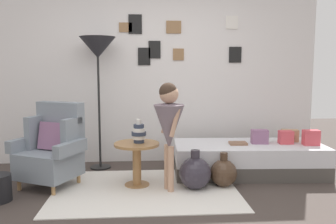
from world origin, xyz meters
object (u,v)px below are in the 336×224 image
Objects in this scene: side_table at (137,155)px; book_on_daybed at (238,143)px; armchair at (52,148)px; demijohn_far at (224,173)px; person_child at (169,122)px; floor_lamp at (98,52)px; demijohn_near at (195,173)px; vase_striped at (139,133)px; daybed at (248,159)px.

side_table reaches higher than book_on_daybed.
armchair is at bearing -174.21° from book_on_daybed.
demijohn_far is at bearing -123.49° from book_on_daybed.
book_on_daybed is at bearing 29.81° from person_child.
floor_lamp is at bearing 55.62° from armchair.
demijohn_far is at bearing 9.18° from person_child.
vase_striped is at bearing 165.36° from demijohn_near.
person_child is at bearing -12.66° from armchair.
book_on_daybed is 0.83m from demijohn_near.
side_table is at bearing -6.00° from armchair.
floor_lamp is (-0.52, 0.79, 1.23)m from side_table.
book_on_daybed is (1.26, 0.32, -0.21)m from vase_striped.
person_child is (0.88, -0.98, -0.80)m from floor_lamp.
book_on_daybed is at bearing 5.79° from armchair.
vase_striped is at bearing -5.24° from armchair.
vase_striped reaches higher than side_table.
floor_lamp is at bearing 149.99° from demijohn_far.
vase_striped is at bearing 173.89° from demijohn_far.
armchair reaches higher than demijohn_far.
floor_lamp reaches higher than side_table.
vase_striped reaches higher than demijohn_near.
demijohn_far is (-0.28, -0.43, -0.25)m from book_on_daybed.
floor_lamp is at bearing 125.02° from vase_striped.
demijohn_near is (0.64, -0.17, -0.44)m from vase_striped.
book_on_daybed is at bearing 56.51° from demijohn_far.
demijohn_near reaches higher than daybed.
person_child is at bearing -32.05° from vase_striped.
daybed is 1.49m from side_table.
side_table is 2.39× the size of book_on_daybed.
side_table is 1.33m from book_on_daybed.
demijohn_near is at bearing -146.24° from daybed.
person_child is 2.69× the size of demijohn_near.
side_table is 1.90× the size of vase_striped.
book_on_daybed is at bearing 37.97° from demijohn_near.
daybed is 3.68× the size of side_table.
side_table is 0.29× the size of floor_lamp.
demijohn_near is (-0.63, -0.49, -0.23)m from book_on_daybed.
armchair is 2.15× the size of demijohn_near.
vase_striped is 0.16× the size of floor_lamp.
book_on_daybed is (0.93, 0.53, -0.37)m from person_child.
floor_lamp is at bearing 131.71° from person_child.
armchair reaches higher than demijohn_near.
demijohn_far is at bearing -6.11° from vase_striped.
person_child is 3.03× the size of demijohn_far.
armchair is 1.42m from floor_lamp.
demijohn_near is at bearing -38.60° from floor_lamp.
armchair is 1.03m from vase_striped.
demijohn_near is (1.65, -0.26, -0.25)m from armchair.
person_child is (1.34, -0.30, 0.35)m from armchair.
armchair is at bearing 174.00° from side_table.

